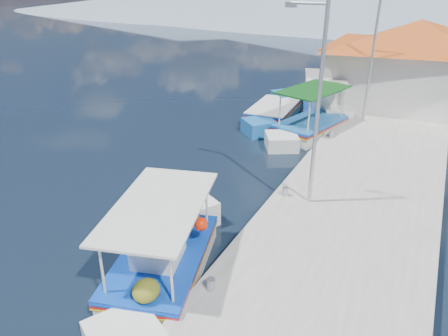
% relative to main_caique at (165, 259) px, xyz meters
% --- Properties ---
extents(ground, '(160.00, 160.00, 0.00)m').
position_rel_main_caique_xyz_m(ground, '(-2.17, 2.47, -0.44)').
color(ground, black).
rests_on(ground, ground).
extents(quay, '(5.00, 44.00, 0.50)m').
position_rel_main_caique_xyz_m(quay, '(3.73, 8.47, -0.19)').
color(quay, '#ADABA2').
rests_on(quay, ground).
extents(bollards, '(0.20, 17.20, 0.30)m').
position_rel_main_caique_xyz_m(bollards, '(1.63, 7.72, 0.21)').
color(bollards, '#A5A8AD').
rests_on(bollards, quay).
extents(main_caique, '(3.29, 6.71, 2.30)m').
position_rel_main_caique_xyz_m(main_caique, '(0.00, 0.00, 0.00)').
color(main_caique, silver).
rests_on(main_caique, ground).
extents(caique_green_canopy, '(3.13, 6.40, 2.48)m').
position_rel_main_caique_xyz_m(caique_green_canopy, '(0.33, 11.71, -0.07)').
color(caique_green_canopy, silver).
rests_on(caique_green_canopy, ground).
extents(caique_blue_hull, '(2.25, 6.70, 1.19)m').
position_rel_main_caique_xyz_m(caique_blue_hull, '(-2.01, 13.04, -0.12)').
color(caique_blue_hull, '#1B5DA4').
rests_on(caique_blue_hull, ground).
extents(caique_far, '(3.33, 6.48, 2.38)m').
position_rel_main_caique_xyz_m(caique_far, '(0.08, 14.84, -0.00)').
color(caique_far, silver).
rests_on(caique_far, ground).
extents(harbor_building, '(10.49, 10.49, 4.40)m').
position_rel_main_caique_xyz_m(harbor_building, '(4.03, 17.47, 2.33)').
color(harbor_building, silver).
rests_on(harbor_building, quay).
extents(lamp_post_near, '(1.21, 0.14, 6.00)m').
position_rel_main_caique_xyz_m(lamp_post_near, '(2.34, 4.47, 3.41)').
color(lamp_post_near, '#A5A8AD').
rests_on(lamp_post_near, quay).
extents(lamp_post_far, '(1.21, 0.14, 6.00)m').
position_rel_main_caique_xyz_m(lamp_post_far, '(2.34, 13.47, 3.41)').
color(lamp_post_far, '#A5A8AD').
rests_on(lamp_post_far, quay).
extents(mountain_ridge, '(171.40, 96.00, 5.50)m').
position_rel_main_caique_xyz_m(mountain_ridge, '(4.37, 58.47, 1.60)').
color(mountain_ridge, gray).
rests_on(mountain_ridge, ground).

